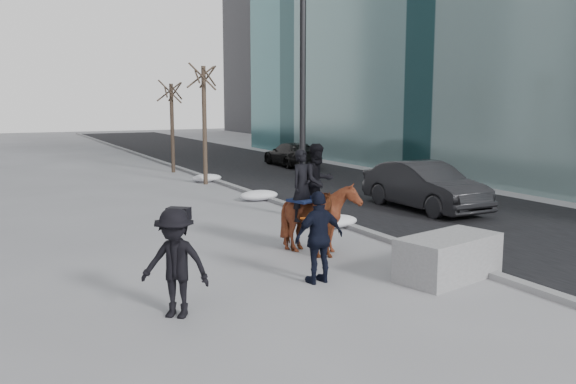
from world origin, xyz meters
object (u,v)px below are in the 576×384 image
car_near (425,186)px  mounted_right (320,209)px  mounted_left (305,216)px  planter (448,257)px

car_near → mounted_right: 6.48m
mounted_right → car_near: bearing=29.8°
mounted_right → mounted_left: bearing=-174.7°
car_near → mounted_left: 6.85m
car_near → mounted_right: size_ratio=1.86×
planter → mounted_right: size_ratio=0.86×
car_near → planter: bearing=-126.8°
planter → mounted_left: mounted_left is taller
mounted_left → mounted_right: size_ratio=0.95×
mounted_right → planter: bearing=-67.7°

